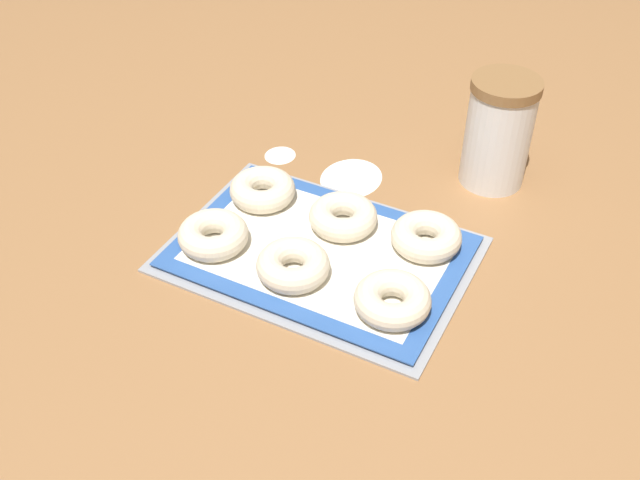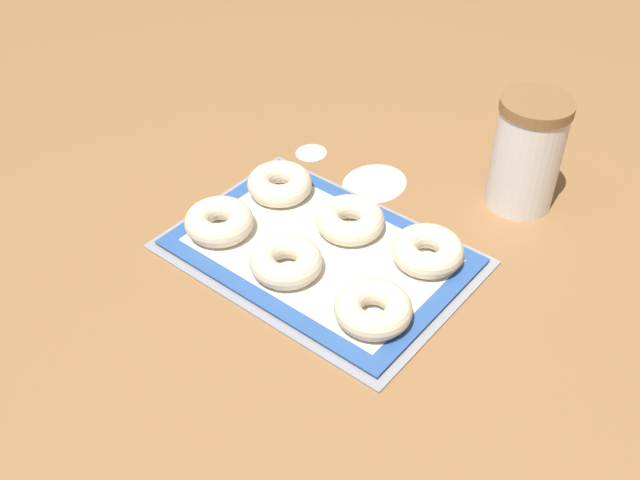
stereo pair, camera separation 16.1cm
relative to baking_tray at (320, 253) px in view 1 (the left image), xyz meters
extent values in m
plane|color=olive|center=(-0.02, -0.01, 0.00)|extent=(2.80, 2.80, 0.00)
cube|color=#93969B|center=(0.00, 0.00, 0.00)|extent=(0.42, 0.30, 0.01)
cube|color=#2D569E|center=(0.00, 0.00, 0.01)|extent=(0.39, 0.27, 0.00)
cube|color=silver|center=(0.00, 0.00, 0.01)|extent=(0.35, 0.22, 0.00)
torus|color=beige|center=(-0.14, -0.06, 0.03)|extent=(0.10, 0.10, 0.04)
torus|color=beige|center=(-0.01, -0.06, 0.03)|extent=(0.10, 0.10, 0.04)
torus|color=beige|center=(0.14, -0.06, 0.03)|extent=(0.10, 0.10, 0.04)
torus|color=beige|center=(-0.13, 0.07, 0.03)|extent=(0.10, 0.10, 0.04)
torus|color=beige|center=(0.01, 0.06, 0.03)|extent=(0.10, 0.10, 0.04)
torus|color=beige|center=(0.13, 0.08, 0.03)|extent=(0.10, 0.10, 0.04)
cylinder|color=white|center=(0.16, 0.29, 0.08)|extent=(0.10, 0.10, 0.16)
cylinder|color=olive|center=(0.16, 0.29, 0.17)|extent=(0.11, 0.11, 0.02)
ellipsoid|color=white|center=(-0.04, 0.19, 0.00)|extent=(0.10, 0.11, 0.00)
ellipsoid|color=white|center=(-0.18, 0.20, 0.00)|extent=(0.05, 0.06, 0.00)
camera|label=1|loc=(0.37, -0.71, 0.70)|focal=42.00mm
camera|label=2|loc=(0.50, -0.62, 0.70)|focal=42.00mm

